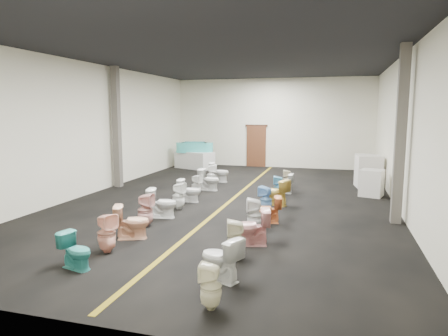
{
  "coord_description": "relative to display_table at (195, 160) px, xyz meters",
  "views": [
    {
      "loc": [
        3.23,
        -12.33,
        2.86
      ],
      "look_at": [
        -0.56,
        1.0,
        0.88
      ],
      "focal_mm": 32.0,
      "sensor_mm": 36.0,
      "label": 1
    }
  ],
  "objects": [
    {
      "name": "appliance_crate_b",
      "position": [
        8.04,
        -2.93,
        0.18
      ],
      "size": [
        0.99,
        0.99,
        1.21
      ],
      "primitive_type": "cube",
      "rotation": [
        0.0,
        0.0,
        0.14
      ],
      "color": "silver",
      "rests_on": "floor"
    },
    {
      "name": "display_table",
      "position": [
        0.0,
        0.0,
        0.0
      ],
      "size": [
        2.12,
        1.57,
        0.85
      ],
      "primitive_type": "cube",
      "rotation": [
        0.0,
        0.0,
        -0.37
      ],
      "color": "silver",
      "rests_on": "floor"
    },
    {
      "name": "wall_right",
      "position": [
        8.64,
        -6.41,
        1.83
      ],
      "size": [
        0.0,
        16.0,
        16.0
      ],
      "primitive_type": "plane",
      "rotation": [
        1.57,
        0.0,
        -1.57
      ],
      "color": "silver",
      "rests_on": "ground"
    },
    {
      "name": "ceiling",
      "position": [
        3.64,
        -6.41,
        4.08
      ],
      "size": [
        16.0,
        16.0,
        0.0
      ],
      "primitive_type": "plane",
      "rotation": [
        3.14,
        0.0,
        0.0
      ],
      "color": "black",
      "rests_on": "ground"
    },
    {
      "name": "toilet_right_4",
      "position": [
        5.06,
        -9.74,
        -0.01
      ],
      "size": [
        0.43,
        0.43,
        0.83
      ],
      "primitive_type": "imported",
      "rotation": [
        0.0,
        0.0,
        -1.42
      ],
      "color": "silver",
      "rests_on": "floor"
    },
    {
      "name": "column_right",
      "position": [
        8.39,
        -7.91,
        1.83
      ],
      "size": [
        0.25,
        0.25,
        4.5
      ],
      "primitive_type": "cube",
      "color": "#59544C",
      "rests_on": "floor"
    },
    {
      "name": "toilet_right_5",
      "position": [
        5.21,
        -8.85,
        -0.07
      ],
      "size": [
        0.77,
        0.57,
        0.7
      ],
      "primitive_type": "imported",
      "rotation": [
        0.0,
        0.0,
        -1.28
      ],
      "color": "orange",
      "rests_on": "floor"
    },
    {
      "name": "toilet_left_3",
      "position": [
        2.35,
        -10.0,
        -0.0
      ],
      "size": [
        0.41,
        0.41,
        0.84
      ],
      "primitive_type": "imported",
      "rotation": [
        0.0,
        0.0,
        1.64
      ],
      "color": "#DCA29C",
      "rests_on": "floor"
    },
    {
      "name": "wall_back",
      "position": [
        3.64,
        1.59,
        1.83
      ],
      "size": [
        10.0,
        0.0,
        10.0
      ],
      "primitive_type": "plane",
      "rotation": [
        1.57,
        0.0,
        0.0
      ],
      "color": "silver",
      "rests_on": "ground"
    },
    {
      "name": "toilet_left_8",
      "position": [
        2.43,
        -5.16,
        -0.03
      ],
      "size": [
        0.81,
        0.51,
        0.78
      ],
      "primitive_type": "imported",
      "rotation": [
        0.0,
        0.0,
        1.47
      ],
      "color": "silver",
      "rests_on": "floor"
    },
    {
      "name": "door_frame",
      "position": [
        2.84,
        1.54,
        1.7
      ],
      "size": [
        1.15,
        0.08,
        0.1
      ],
      "primitive_type": "cube",
      "color": "#331C11",
      "rests_on": "back_door"
    },
    {
      "name": "toilet_left_7",
      "position": [
        2.33,
        -6.23,
        -0.06
      ],
      "size": [
        0.41,
        0.41,
        0.73
      ],
      "primitive_type": "imported",
      "rotation": [
        0.0,
        0.0,
        1.31
      ],
      "color": "white",
      "rests_on": "floor"
    },
    {
      "name": "wall_front",
      "position": [
        3.64,
        -14.41,
        1.83
      ],
      "size": [
        10.0,
        0.0,
        10.0
      ],
      "primitive_type": "plane",
      "rotation": [
        -1.57,
        0.0,
        0.0
      ],
      "color": "silver",
      "rests_on": "ground"
    },
    {
      "name": "toilet_right_6",
      "position": [
        5.0,
        -7.87,
        -0.04
      ],
      "size": [
        0.44,
        0.44,
        0.77
      ],
      "primitive_type": "imported",
      "rotation": [
        0.0,
        0.0,
        -1.87
      ],
      "color": "#6A9FD5",
      "rests_on": "floor"
    },
    {
      "name": "wall_left",
      "position": [
        -1.36,
        -6.41,
        1.83
      ],
      "size": [
        0.0,
        16.0,
        16.0
      ],
      "primitive_type": "plane",
      "rotation": [
        1.57,
        0.0,
        1.57
      ],
      "color": "silver",
      "rests_on": "ground"
    },
    {
      "name": "toilet_right_1",
      "position": [
        5.04,
        -12.54,
        -0.03
      ],
      "size": [
        0.87,
        0.71,
        0.78
      ],
      "primitive_type": "imported",
      "rotation": [
        0.0,
        0.0,
        -1.99
      ],
      "color": "white",
      "rests_on": "floor"
    },
    {
      "name": "floor",
      "position": [
        3.64,
        -6.41,
        -0.42
      ],
      "size": [
        16.0,
        16.0,
        0.0
      ],
      "primitive_type": "plane",
      "color": "black",
      "rests_on": "ground"
    },
    {
      "name": "bathtub",
      "position": [
        -0.0,
        0.0,
        0.65
      ],
      "size": [
        1.84,
        0.89,
        0.55
      ],
      "rotation": [
        0.0,
        0.0,
        0.2
      ],
      "color": "#42BFBA",
      "rests_on": "display_table"
    },
    {
      "name": "toilet_right_7",
      "position": [
        5.13,
        -6.83,
        -0.02
      ],
      "size": [
        0.92,
        0.75,
        0.81
      ],
      "primitive_type": "imported",
      "rotation": [
        0.0,
        0.0,
        -2.0
      ],
      "color": "gold",
      "rests_on": "floor"
    },
    {
      "name": "toilet_left_2",
      "position": [
        2.49,
        -10.94,
        -0.03
      ],
      "size": [
        0.87,
        0.69,
        0.78
      ],
      "primitive_type": "imported",
      "rotation": [
        0.0,
        0.0,
        1.96
      ],
      "color": "#F9B992",
      "rests_on": "floor"
    },
    {
      "name": "toilet_left_1",
      "position": [
        2.44,
        -11.89,
        -0.01
      ],
      "size": [
        0.49,
        0.49,
        0.82
      ],
      "primitive_type": "imported",
      "rotation": [
        0.0,
        0.0,
        1.15
      ],
      "color": "#FFB8A1",
      "rests_on": "floor"
    },
    {
      "name": "toilet_left_5",
      "position": [
        2.46,
        -8.12,
        -0.03
      ],
      "size": [
        0.38,
        0.38,
        0.79
      ],
      "primitive_type": "imported",
      "rotation": [
        0.0,
        0.0,
        1.52
      ],
      "color": "white",
      "rests_on": "floor"
    },
    {
      "name": "toilet_left_10",
      "position": [
        2.3,
        -3.41,
        -0.02
      ],
      "size": [
        0.81,
        0.5,
        0.8
      ],
      "primitive_type": "imported",
      "rotation": [
        0.0,
        0.0,
        1.65
      ],
      "color": "silver",
      "rests_on": "floor"
    },
    {
      "name": "aisle_stripe",
      "position": [
        3.64,
        -6.41,
        -0.42
      ],
      "size": [
        0.12,
        15.6,
        0.01
      ],
      "primitive_type": "cube",
      "color": "olive",
      "rests_on": "floor"
    },
    {
      "name": "toilet_left_6",
      "position": [
        2.41,
        -7.12,
        -0.06
      ],
      "size": [
        0.73,
        0.44,
        0.72
      ],
      "primitive_type": "imported",
      "rotation": [
        0.0,
        0.0,
        1.61
      ],
      "color": "white",
      "rests_on": "floor"
    },
    {
      "name": "toilet_left_4",
      "position": [
        2.39,
        -9.09,
        -0.02
      ],
      "size": [
        0.84,
        0.57,
        0.8
      ],
      "primitive_type": "imported",
      "rotation": [
        0.0,
        0.0,
        1.74
      ],
      "color": "white",
      "rests_on": "floor"
    },
    {
      "name": "appliance_crate_d",
      "position": [
        8.04,
        -0.28,
        0.07
      ],
      "size": [
        0.74,
        0.74,
        0.98
      ],
      "primitive_type": "cube",
      "rotation": [
        0.0,
        0.0,
        0.08
      ],
      "color": "white",
      "rests_on": "floor"
    },
    {
      "name": "appliance_crate_c",
      "position": [
        8.04,
        -1.82,
        0.04
      ],
      "size": [
        0.88,
        0.88,
        0.93
      ],
      "primitive_type": "cube",
      "rotation": [
        0.0,
        0.0,
        0.08
      ],
      "color": "silver",
      "rests_on": "floor"
    },
    {
      "name": "toilet_left_9",
      "position": [
        2.28,
        -4.36,
        0.0
      ],
      "size": [
        0.48,
        0.47,
        0.85
      ],
      "primitive_type": "imported",
      "rotation": [
        0.0,
        0.0,
        1.85
      ],
      "color": "white",
      "rests_on": "floor"
    },
    {
      "name": "back_door",
      "position": [
        2.84,
        1.53,
        0.63
      ],
      "size": [
        1.0,
        0.1,
        2.1
      ],
      "primitive_type": "cube",
      "color": "#562D19",
      "rests_on": "floor"
    },
    {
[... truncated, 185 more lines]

